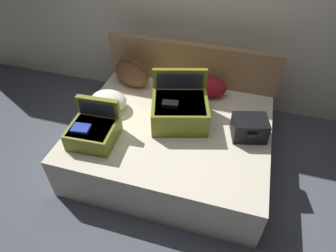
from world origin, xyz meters
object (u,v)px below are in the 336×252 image
(bed, at_px, (171,143))
(pillow_near_headboard, at_px, (207,87))
(hard_case_medium, at_px, (94,130))
(hard_case_large, at_px, (180,108))
(hard_case_small, at_px, (249,128))
(duffel_bag, at_px, (132,74))
(pillow_center_head, at_px, (109,101))

(bed, distance_m, pillow_near_headboard, 0.75)
(bed, height_order, hard_case_medium, hard_case_medium)
(hard_case_large, relative_size, hard_case_medium, 1.52)
(hard_case_small, bearing_deg, hard_case_large, 162.61)
(hard_case_medium, bearing_deg, hard_case_large, 31.57)
(bed, height_order, duffel_bag, duffel_bag)
(hard_case_large, xyz_separation_m, pillow_center_head, (-0.76, -0.01, -0.06))
(hard_case_large, height_order, duffel_bag, hard_case_large)
(pillow_near_headboard, distance_m, pillow_center_head, 1.08)
(hard_case_large, xyz_separation_m, hard_case_small, (0.68, -0.04, -0.05))
(duffel_bag, bearing_deg, hard_case_medium, -90.30)
(hard_case_large, relative_size, duffel_bag, 1.29)
(duffel_bag, xyz_separation_m, pillow_center_head, (-0.08, -0.48, -0.06))
(hard_case_medium, bearing_deg, bed, 27.11)
(bed, relative_size, hard_case_small, 5.26)
(hard_case_large, relative_size, hard_case_small, 1.80)
(hard_case_large, distance_m, pillow_near_headboard, 0.54)
(hard_case_large, distance_m, duffel_bag, 0.83)
(hard_case_medium, bearing_deg, pillow_center_head, 95.40)
(duffel_bag, bearing_deg, pillow_center_head, -99.27)
(pillow_near_headboard, bearing_deg, hard_case_medium, -131.52)
(bed, relative_size, pillow_center_head, 4.90)
(duffel_bag, relative_size, pillow_near_headboard, 1.22)
(hard_case_small, bearing_deg, duffel_bag, 145.66)
(bed, bearing_deg, pillow_near_headboard, 68.84)
(hard_case_large, height_order, pillow_near_headboard, hard_case_large)
(pillow_near_headboard, bearing_deg, duffel_bag, -177.14)
(duffel_bag, bearing_deg, hard_case_large, -33.97)
(hard_case_small, distance_m, duffel_bag, 1.46)
(bed, bearing_deg, hard_case_small, 5.48)
(hard_case_large, bearing_deg, bed, -132.44)
(hard_case_medium, xyz_separation_m, hard_case_small, (1.37, 0.45, -0.01))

